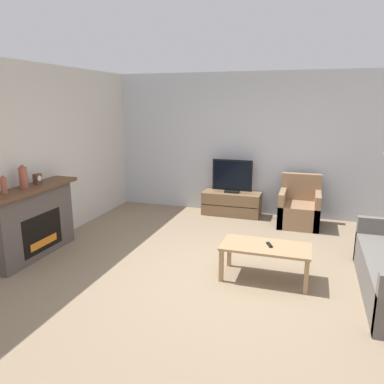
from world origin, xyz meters
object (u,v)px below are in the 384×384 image
at_px(mantel_vase_left, 4,185).
at_px(coffee_table, 265,250).
at_px(remote, 269,245).
at_px(fireplace, 33,221).
at_px(tv_stand, 231,204).
at_px(mantel_vase_centre_left, 23,177).
at_px(armchair, 299,209).
at_px(tv, 232,177).
at_px(mantel_clock, 37,179).

distance_m(mantel_vase_left, coffee_table, 3.36).
bearing_deg(remote, fireplace, 161.38).
bearing_deg(tv_stand, fireplace, -128.60).
xyz_separation_m(coffee_table, remote, (0.04, 0.01, 0.07)).
bearing_deg(tv_stand, coffee_table, -69.39).
xyz_separation_m(mantel_vase_centre_left, armchair, (3.51, 2.71, -0.88)).
relative_size(tv, armchair, 0.87).
height_order(tv, armchair, tv).
relative_size(mantel_vase_left, armchair, 0.27).
bearing_deg(mantel_clock, armchair, 34.80).
bearing_deg(remote, tv_stand, 87.93).
relative_size(mantel_vase_centre_left, tv, 0.42).
xyz_separation_m(fireplace, mantel_vase_centre_left, (0.02, -0.11, 0.65)).
xyz_separation_m(fireplace, mantel_clock, (0.02, 0.15, 0.57)).
bearing_deg(mantel_vase_left, armchair, 40.98).
height_order(fireplace, remote, fireplace).
distance_m(tv_stand, remote, 2.74).
relative_size(mantel_clock, coffee_table, 0.14).
xyz_separation_m(mantel_vase_left, armchair, (3.51, 3.05, -0.84)).
relative_size(armchair, remote, 5.76).
xyz_separation_m(mantel_clock, tv_stand, (2.24, 2.67, -0.87)).
bearing_deg(coffee_table, tv, 110.63).
xyz_separation_m(mantel_vase_left, remote, (3.24, 0.74, -0.68)).
bearing_deg(armchair, tv, 169.98).
bearing_deg(mantel_vase_left, fireplace, 92.07).
distance_m(fireplace, remote, 3.27).
height_order(mantel_vase_centre_left, tv, mantel_vase_centre_left).
bearing_deg(tv_stand, armchair, -10.11).
bearing_deg(fireplace, tv, 51.38).
distance_m(fireplace, armchair, 4.39).
bearing_deg(remote, tv, 87.95).
bearing_deg(tv, mantel_vase_centre_left, -127.31).
height_order(mantel_vase_left, remote, mantel_vase_left).
height_order(mantel_clock, remote, mantel_clock).
xyz_separation_m(tv, coffee_table, (0.96, -2.55, -0.36)).
bearing_deg(mantel_clock, remote, 2.34).
xyz_separation_m(tv_stand, armchair, (1.28, -0.23, 0.06)).
bearing_deg(fireplace, mantel_vase_centre_left, -81.76).
height_order(fireplace, tv, tv).
bearing_deg(tv, coffee_table, -69.37).
height_order(mantel_clock, tv, mantel_clock).
relative_size(mantel_clock, armchair, 0.17).
xyz_separation_m(fireplace, armchair, (3.53, 2.59, -0.23)).
distance_m(mantel_vase_left, tv, 3.99).
relative_size(mantel_vase_left, coffee_table, 0.22).
distance_m(mantel_vase_left, mantel_clock, 0.61).
distance_m(mantel_vase_centre_left, armchair, 4.52).
distance_m(mantel_vase_left, remote, 3.39).
bearing_deg(fireplace, tv_stand, 51.40).
bearing_deg(mantel_vase_left, remote, 12.91).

